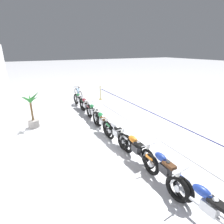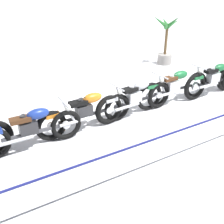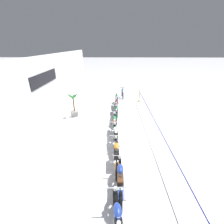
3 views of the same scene
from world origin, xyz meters
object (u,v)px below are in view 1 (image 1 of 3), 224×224
Objects in this scene: stanchion_far_left at (171,125)px; motorcycle_blue_0 at (207,208)px; potted_palm_left_of_row at (32,114)px; motorcycle_green_7 at (79,101)px; stanchion_mid_left at (100,95)px; motorcycle_orange_2 at (136,149)px; motorcycle_maroon_6 at (85,106)px; bicycle at (78,94)px; motorcycle_green_4 at (102,122)px; motorcycle_green_5 at (93,113)px; motorcycle_silver_3 at (116,134)px; motorcycle_blue_1 at (164,169)px.

motorcycle_blue_0 is at bearing 146.64° from stanchion_far_left.
potted_palm_left_of_row is at bearing 21.77° from motorcycle_blue_0.
motorcycle_green_7 is 2.45m from stanchion_mid_left.
motorcycle_maroon_6 is at bearing -0.32° from motorcycle_orange_2.
bicycle is (9.06, -0.68, -0.06)m from motorcycle_orange_2.
motorcycle_blue_0 is at bearing 179.64° from motorcycle_green_7.
motorcycle_green_7 is (4.12, -0.16, -0.00)m from motorcycle_green_4.
motorcycle_maroon_6 is (1.35, -0.00, 0.00)m from motorcycle_green_5.
motorcycle_silver_3 is at bearing 0.67° from motorcycle_blue_0.
motorcycle_blue_1 is 0.91× the size of motorcycle_green_7.
motorcycle_green_5 is at bearing 0.97° from motorcycle_blue_1.
motorcycle_green_7 is at bearing 0.31° from motorcycle_blue_1.
motorcycle_blue_0 reaches higher than motorcycle_silver_3.
motorcycle_green_5 is 2.13× the size of stanchion_mid_left.
motorcycle_green_4 reaches higher than motorcycle_blue_0.
motorcycle_orange_2 is 1.06× the size of motorcycle_green_5.
motorcycle_blue_1 is 0.91× the size of motorcycle_green_4.
motorcycle_maroon_6 is 0.19× the size of stanchion_far_left.
stanchion_far_left reaches higher than motorcycle_blue_1.
motorcycle_blue_0 reaches higher than motorcycle_orange_2.
motorcycle_silver_3 is 2.73m from motorcycle_green_5.
stanchion_far_left reaches higher than motorcycle_green_4.
motorcycle_green_7 reaches higher than motorcycle_green_5.
motorcycle_maroon_6 is 2.19× the size of stanchion_mid_left.
motorcycle_maroon_6 reaches higher than motorcycle_blue_1.
motorcycle_blue_1 is 0.95× the size of motorcycle_maroon_6.
potted_palm_left_of_row is (6.09, 3.12, 0.27)m from motorcycle_blue_1.
motorcycle_orange_2 is at bearing 175.71° from bicycle.
stanchion_far_left is (-4.93, -2.15, 0.27)m from motorcycle_maroon_6.
stanchion_far_left is at bearing -161.50° from motorcycle_green_7.
motorcycle_blue_0 is 3.94m from stanchion_far_left.
motorcycle_blue_1 is 5.39m from motorcycle_green_5.
potted_palm_left_of_row reaches higher than motorcycle_green_4.
motorcycle_green_7 is at bearing -56.87° from potted_palm_left_of_row.
motorcycle_green_5 is at bearing 172.51° from bicycle.
motorcycle_maroon_6 is at bearing 169.80° from bicycle.
motorcycle_blue_1 is 0.18× the size of stanchion_far_left.
stanchion_far_left is (-2.16, -2.26, 0.27)m from motorcycle_green_4.
motorcycle_silver_3 is 7.04m from stanchion_mid_left.
motorcycle_blue_0 is at bearing -158.23° from potted_palm_left_of_row.
motorcycle_green_4 is at bearing 173.17° from bicycle.
motorcycle_green_4 is at bearing 2.94° from motorcycle_blue_1.
motorcycle_silver_3 is 4.09m from motorcycle_maroon_6.
stanchion_mid_left is (2.60, -2.15, -0.13)m from motorcycle_maroon_6.
motorcycle_green_4 reaches higher than motorcycle_green_5.
motorcycle_green_5 is at bearing -102.86° from potted_palm_left_of_row.
motorcycle_blue_1 is 0.95× the size of motorcycle_silver_3.
bicycle is at bearing -15.01° from motorcycle_green_7.
motorcycle_blue_1 is at bearing -4.04° from motorcycle_blue_0.
motorcycle_green_4 is 2.77m from motorcycle_maroon_6.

